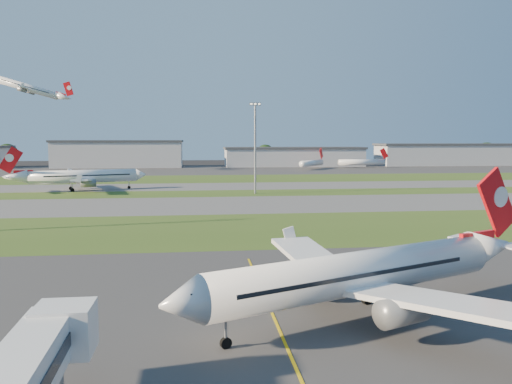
{
  "coord_description": "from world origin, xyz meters",
  "views": [
    {
      "loc": [
        -1.45,
        -32.77,
        15.37
      ],
      "look_at": [
        7.95,
        46.57,
        7.0
      ],
      "focal_mm": 35.0,
      "sensor_mm": 36.0,
      "label": 1
    }
  ],
  "objects": [
    {
      "name": "ground",
      "position": [
        0.0,
        0.0,
        0.0
      ],
      "size": [
        700.0,
        700.0,
        0.0
      ],
      "primitive_type": "plane",
      "color": "black",
      "rests_on": "ground"
    },
    {
      "name": "apron_near",
      "position": [
        0.0,
        0.0,
        0.01
      ],
      "size": [
        300.0,
        70.0,
        0.01
      ],
      "primitive_type": "cube",
      "color": "#333335",
      "rests_on": "ground"
    },
    {
      "name": "grass_strip_a",
      "position": [
        0.0,
        52.0,
        0.01
      ],
      "size": [
        300.0,
        34.0,
        0.01
      ],
      "primitive_type": "cube",
      "color": "#344F1A",
      "rests_on": "ground"
    },
    {
      "name": "taxiway_a",
      "position": [
        0.0,
        85.0,
        0.01
      ],
      "size": [
        300.0,
        32.0,
        0.01
      ],
      "primitive_type": "cube",
      "color": "#515154",
      "rests_on": "ground"
    },
    {
      "name": "grass_strip_b",
      "position": [
        0.0,
        110.0,
        0.01
      ],
      "size": [
        300.0,
        18.0,
        0.01
      ],
      "primitive_type": "cube",
      "color": "#344F1A",
      "rests_on": "ground"
    },
    {
      "name": "taxiway_b",
      "position": [
        0.0,
        132.0,
        0.01
      ],
      "size": [
        300.0,
        26.0,
        0.01
      ],
      "primitive_type": "cube",
      "color": "#515154",
      "rests_on": "ground"
    },
    {
      "name": "grass_strip_c",
      "position": [
        0.0,
        165.0,
        0.01
      ],
      "size": [
        300.0,
        40.0,
        0.01
      ],
      "primitive_type": "cube",
      "color": "#344F1A",
      "rests_on": "ground"
    },
    {
      "name": "apron_far",
      "position": [
        0.0,
        225.0,
        0.01
      ],
      "size": [
        400.0,
        80.0,
        0.01
      ],
      "primitive_type": "cube",
      "color": "#333335",
      "rests_on": "ground"
    },
    {
      "name": "yellow_line",
      "position": [
        5.0,
        0.0,
        0.0
      ],
      "size": [
        0.25,
        60.0,
        0.02
      ],
      "primitive_type": "cube",
      "color": "gold",
      "rests_on": "ground"
    },
    {
      "name": "airliner_parked",
      "position": [
        12.41,
        7.63,
        3.95
      ],
      "size": [
        33.97,
        28.86,
        11.24
      ],
      "rotation": [
        0.0,
        0.0,
        0.4
      ],
      "color": "white",
      "rests_on": "ground"
    },
    {
      "name": "airliner_taxiing",
      "position": [
        -36.02,
        123.18,
        4.23
      ],
      "size": [
        37.34,
        31.5,
        12.06
      ],
      "rotation": [
        0.0,
        0.0,
        3.46
      ],
      "color": "white",
      "rests_on": "ground"
    },
    {
      "name": "airliner_departing",
      "position": [
        -79.66,
        216.46,
        39.61
      ],
      "size": [
        34.77,
        29.5,
        10.85
      ],
      "rotation": [
        0.0,
        0.0,
        -0.02
      ],
      "color": "white"
    },
    {
      "name": "mini_jet_near",
      "position": [
        58.68,
        224.22,
        3.28
      ],
      "size": [
        18.16,
        24.2,
        9.48
      ],
      "rotation": [
        0.0,
        0.0,
        0.95
      ],
      "color": "white",
      "rests_on": "ground"
    },
    {
      "name": "mini_jet_far",
      "position": [
        88.05,
        230.88,
        3.28
      ],
      "size": [
        28.64,
        4.63,
        9.48
      ],
      "rotation": [
        0.0,
        0.0,
        0.06
      ],
      "color": "white",
      "rests_on": "ground"
    },
    {
      "name": "light_mast_centre",
      "position": [
        15.0,
        108.0,
        14.81
      ],
      "size": [
        3.2,
        0.7,
        25.8
      ],
      "color": "gray",
      "rests_on": "ground"
    },
    {
      "name": "hangar_west",
      "position": [
        -45.0,
        255.0,
        7.64
      ],
      "size": [
        71.4,
        23.0,
        15.2
      ],
      "color": "#9EA0A6",
      "rests_on": "ground"
    },
    {
      "name": "hangar_east",
      "position": [
        55.0,
        255.0,
        5.64
      ],
      "size": [
        81.6,
        23.0,
        11.2
      ],
      "color": "#9EA0A6",
      "rests_on": "ground"
    },
    {
      "name": "hangar_far_east",
      "position": [
        155.0,
        255.0,
        6.64
      ],
      "size": [
        96.9,
        23.0,
        13.2
      ],
      "color": "#9EA0A6",
      "rests_on": "ground"
    },
    {
      "name": "tree_west",
      "position": [
        -110.0,
        270.0,
        7.14
      ],
      "size": [
        12.1,
        12.1,
        13.2
      ],
      "color": "black",
      "rests_on": "ground"
    },
    {
      "name": "tree_mid_west",
      "position": [
        -20.0,
        266.0,
        5.84
      ],
      "size": [
        9.9,
        9.9,
        10.8
      ],
      "color": "black",
      "rests_on": "ground"
    },
    {
      "name": "tree_mid_east",
      "position": [
        40.0,
        269.0,
        6.81
      ],
      "size": [
        11.55,
        11.55,
        12.6
      ],
      "color": "black",
      "rests_on": "ground"
    },
    {
      "name": "tree_east",
      "position": [
        115.0,
        267.0,
        6.16
      ],
      "size": [
        10.45,
        10.45,
        11.4
      ],
      "color": "black",
      "rests_on": "ground"
    },
    {
      "name": "tree_far_east",
      "position": [
        185.0,
        271.0,
        7.46
      ],
      "size": [
        12.65,
        12.65,
        13.8
      ],
      "color": "black",
      "rests_on": "ground"
    }
  ]
}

